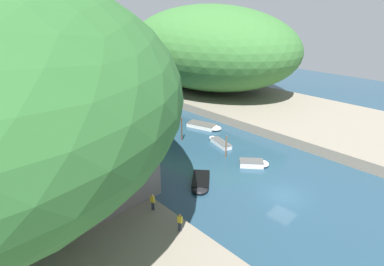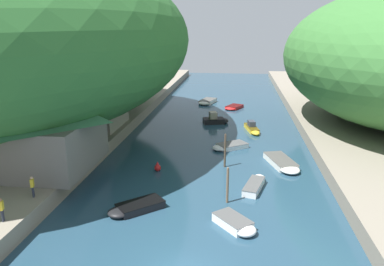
{
  "view_description": "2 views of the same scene",
  "coord_description": "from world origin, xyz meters",
  "px_view_note": "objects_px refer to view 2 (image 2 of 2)",
  "views": [
    {
      "loc": [
        -25.48,
        -12.15,
        18.58
      ],
      "look_at": [
        2.7,
        16.81,
        1.25
      ],
      "focal_mm": 28.0,
      "sensor_mm": 36.0,
      "label": 1
    },
    {
      "loc": [
        2.83,
        -18.32,
        14.23
      ],
      "look_at": [
        -2.46,
        24.7,
        1.58
      ],
      "focal_mm": 35.0,
      "sensor_mm": 36.0,
      "label": 2
    }
  ],
  "objects_px": {
    "boat_far_upstream": "(216,120)",
    "boat_near_quay": "(255,184)",
    "boat_yellow_tender": "(134,208)",
    "boat_moored_right": "(283,164)",
    "person_by_boathouse": "(32,185)",
    "boat_far_right_bank": "(237,224)",
    "boat_red_skiff": "(252,129)",
    "boat_navy_launch": "(207,102)",
    "waterfront_building": "(41,127)",
    "channel_buoy_near": "(158,167)",
    "boat_small_dinghy": "(233,107)",
    "boathouse_shed": "(92,104)",
    "boat_mid_channel": "(228,146)",
    "person_on_quay": "(2,208)"
  },
  "relations": [
    {
      "from": "boat_red_skiff",
      "to": "boat_moored_right",
      "type": "relative_size",
      "value": 0.86
    },
    {
      "from": "boat_small_dinghy",
      "to": "person_by_boathouse",
      "type": "height_order",
      "value": "person_by_boathouse"
    },
    {
      "from": "boat_moored_right",
      "to": "waterfront_building",
      "type": "bearing_deg",
      "value": -1.55
    },
    {
      "from": "boat_red_skiff",
      "to": "person_by_boathouse",
      "type": "relative_size",
      "value": 3.11
    },
    {
      "from": "boat_red_skiff",
      "to": "boat_yellow_tender",
      "type": "distance_m",
      "value": 26.28
    },
    {
      "from": "waterfront_building",
      "to": "boat_yellow_tender",
      "type": "distance_m",
      "value": 12.07
    },
    {
      "from": "boat_far_upstream",
      "to": "boat_near_quay",
      "type": "relative_size",
      "value": 0.86
    },
    {
      "from": "boathouse_shed",
      "to": "boat_near_quay",
      "type": "bearing_deg",
      "value": -33.62
    },
    {
      "from": "person_by_boathouse",
      "to": "boat_far_right_bank",
      "type": "bearing_deg",
      "value": -108.05
    },
    {
      "from": "boat_far_upstream",
      "to": "boat_near_quay",
      "type": "height_order",
      "value": "boat_far_upstream"
    },
    {
      "from": "boat_near_quay",
      "to": "boat_moored_right",
      "type": "distance_m",
      "value": 6.31
    },
    {
      "from": "boat_navy_launch",
      "to": "boat_yellow_tender",
      "type": "distance_m",
      "value": 42.33
    },
    {
      "from": "boathouse_shed",
      "to": "boat_small_dinghy",
      "type": "height_order",
      "value": "boathouse_shed"
    },
    {
      "from": "boat_far_upstream",
      "to": "boat_far_right_bank",
      "type": "relative_size",
      "value": 1.09
    },
    {
      "from": "boat_small_dinghy",
      "to": "boat_far_upstream",
      "type": "bearing_deg",
      "value": 102.5
    },
    {
      "from": "boat_red_skiff",
      "to": "boat_navy_launch",
      "type": "height_order",
      "value": "boat_red_skiff"
    },
    {
      "from": "waterfront_building",
      "to": "boat_red_skiff",
      "type": "height_order",
      "value": "waterfront_building"
    },
    {
      "from": "waterfront_building",
      "to": "boat_red_skiff",
      "type": "xyz_separation_m",
      "value": [
        19.83,
        19.34,
        -4.87
      ]
    },
    {
      "from": "boat_near_quay",
      "to": "person_by_boathouse",
      "type": "height_order",
      "value": "person_by_boathouse"
    },
    {
      "from": "boat_moored_right",
      "to": "boat_yellow_tender",
      "type": "relative_size",
      "value": 1.33
    },
    {
      "from": "boat_far_right_bank",
      "to": "boat_yellow_tender",
      "type": "relative_size",
      "value": 0.82
    },
    {
      "from": "person_by_boathouse",
      "to": "boat_moored_right",
      "type": "bearing_deg",
      "value": -74.94
    },
    {
      "from": "boat_navy_launch",
      "to": "person_by_boathouse",
      "type": "relative_size",
      "value": 3.25
    },
    {
      "from": "boat_near_quay",
      "to": "channel_buoy_near",
      "type": "relative_size",
      "value": 4.79
    },
    {
      "from": "boat_navy_launch",
      "to": "person_on_quay",
      "type": "height_order",
      "value": "person_on_quay"
    },
    {
      "from": "person_on_quay",
      "to": "boat_navy_launch",
      "type": "bearing_deg",
      "value": -27.13
    },
    {
      "from": "boat_near_quay",
      "to": "boat_yellow_tender",
      "type": "distance_m",
      "value": 11.26
    },
    {
      "from": "boat_far_right_bank",
      "to": "channel_buoy_near",
      "type": "height_order",
      "value": "channel_buoy_near"
    },
    {
      "from": "boat_red_skiff",
      "to": "boat_small_dinghy",
      "type": "distance_m",
      "value": 14.37
    },
    {
      "from": "boat_far_right_bank",
      "to": "person_on_quay",
      "type": "xyz_separation_m",
      "value": [
        -15.67,
        -3.38,
        2.06
      ]
    },
    {
      "from": "boathouse_shed",
      "to": "boat_mid_channel",
      "type": "height_order",
      "value": "boathouse_shed"
    },
    {
      "from": "channel_buoy_near",
      "to": "person_by_boathouse",
      "type": "bearing_deg",
      "value": -127.84
    },
    {
      "from": "boat_yellow_tender",
      "to": "person_by_boathouse",
      "type": "height_order",
      "value": "person_by_boathouse"
    },
    {
      "from": "boat_near_quay",
      "to": "boat_yellow_tender",
      "type": "xyz_separation_m",
      "value": [
        -9.68,
        -5.76,
        -0.02
      ]
    },
    {
      "from": "boathouse_shed",
      "to": "boat_far_right_bank",
      "type": "relative_size",
      "value": 2.25
    },
    {
      "from": "boat_near_quay",
      "to": "waterfront_building",
      "type": "bearing_deg",
      "value": -162.38
    },
    {
      "from": "boathouse_shed",
      "to": "boat_mid_channel",
      "type": "distance_m",
      "value": 18.39
    },
    {
      "from": "boat_moored_right",
      "to": "boat_navy_launch",
      "type": "bearing_deg",
      "value": -88.38
    },
    {
      "from": "person_by_boathouse",
      "to": "boat_small_dinghy",
      "type": "bearing_deg",
      "value": -37.02
    },
    {
      "from": "boat_mid_channel",
      "to": "person_by_boathouse",
      "type": "height_order",
      "value": "person_by_boathouse"
    },
    {
      "from": "boat_moored_right",
      "to": "person_by_boathouse",
      "type": "relative_size",
      "value": 3.63
    },
    {
      "from": "waterfront_building",
      "to": "channel_buoy_near",
      "type": "bearing_deg",
      "value": 19.71
    },
    {
      "from": "person_by_boathouse",
      "to": "person_on_quay",
      "type": "bearing_deg",
      "value": 162.04
    },
    {
      "from": "boat_red_skiff",
      "to": "boat_far_right_bank",
      "type": "height_order",
      "value": "boat_red_skiff"
    },
    {
      "from": "boat_near_quay",
      "to": "boat_mid_channel",
      "type": "bearing_deg",
      "value": 119.57
    },
    {
      "from": "person_on_quay",
      "to": "boat_far_right_bank",
      "type": "bearing_deg",
      "value": -93.25
    },
    {
      "from": "boat_navy_launch",
      "to": "boat_far_right_bank",
      "type": "xyz_separation_m",
      "value": [
        5.87,
        -43.93,
        0.01
      ]
    },
    {
      "from": "boat_near_quay",
      "to": "boat_far_right_bank",
      "type": "distance_m",
      "value": 7.58
    },
    {
      "from": "boat_mid_channel",
      "to": "boat_far_right_bank",
      "type": "distance_m",
      "value": 18.17
    },
    {
      "from": "boat_moored_right",
      "to": "person_on_quay",
      "type": "height_order",
      "value": "person_on_quay"
    }
  ]
}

